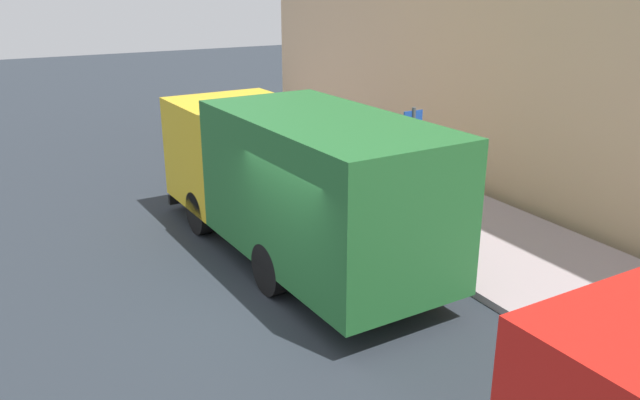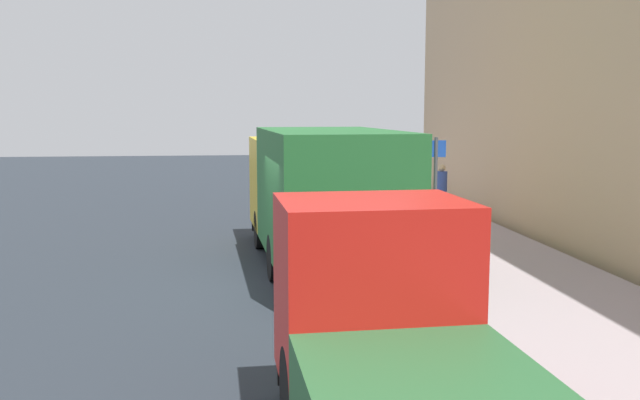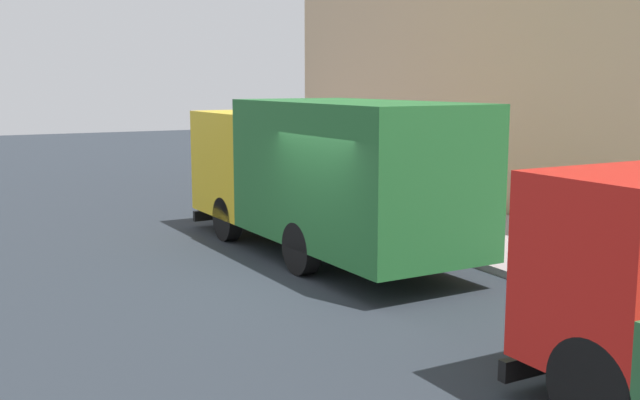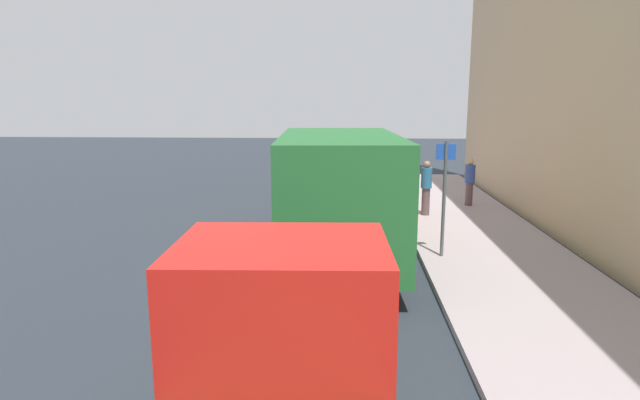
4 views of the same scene
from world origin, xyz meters
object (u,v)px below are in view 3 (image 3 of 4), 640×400
at_px(large_utility_truck, 323,170).
at_px(traffic_cone_orange, 330,198).
at_px(pedestrian_walking, 346,172).
at_px(street_sign_post, 440,163).
at_px(pedestrian_standing, 372,165).

bearing_deg(large_utility_truck, traffic_cone_orange, 57.36).
height_order(pedestrian_walking, street_sign_post, street_sign_post).
distance_m(large_utility_truck, street_sign_post, 2.51).
relative_size(pedestrian_walking, street_sign_post, 0.64).
bearing_deg(pedestrian_walking, pedestrian_standing, 90.18).
distance_m(large_utility_truck, pedestrian_walking, 4.89).
xyz_separation_m(traffic_cone_orange, street_sign_post, (0.22, -4.40, 1.31)).
bearing_deg(traffic_cone_orange, large_utility_truck, -119.48).
xyz_separation_m(pedestrian_walking, street_sign_post, (-0.26, -4.41, 0.67)).
bearing_deg(street_sign_post, large_utility_truck, 170.80).
bearing_deg(pedestrian_standing, pedestrian_walking, -84.30).
relative_size(pedestrian_walking, pedestrian_standing, 1.06).
distance_m(pedestrian_walking, pedestrian_standing, 2.35).
relative_size(large_utility_truck, pedestrian_walking, 4.53).
xyz_separation_m(large_utility_truck, pedestrian_walking, (2.74, 4.01, -0.62)).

